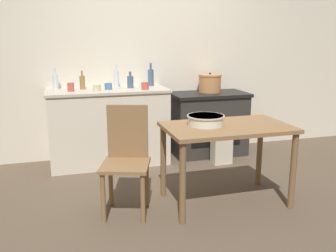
{
  "coord_description": "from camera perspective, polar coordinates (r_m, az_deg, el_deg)",
  "views": [
    {
      "loc": [
        -1.08,
        -3.17,
        1.53
      ],
      "look_at": [
        0.0,
        0.55,
        0.59
      ],
      "focal_mm": 40.0,
      "sensor_mm": 36.0,
      "label": 1
    }
  ],
  "objects": [
    {
      "name": "chair",
      "position": [
        3.29,
        -6.36,
        -4.69
      ],
      "size": [
        0.51,
        0.51,
        0.94
      ],
      "rotation": [
        0.0,
        0.0,
        -0.32
      ],
      "color": "olive",
      "rests_on": "ground_plane"
    },
    {
      "name": "bottle_far_left",
      "position": [
        4.6,
        -16.78,
        6.53
      ],
      "size": [
        0.07,
        0.07,
        0.25
      ],
      "color": "silver",
      "rests_on": "counter_cabinet"
    },
    {
      "name": "wall_back",
      "position": [
        4.88,
        -3.47,
        10.58
      ],
      "size": [
        8.0,
        0.07,
        2.55
      ],
      "color": "beige",
      "rests_on": "ground_plane"
    },
    {
      "name": "work_table",
      "position": [
        3.44,
        8.94,
        -1.67
      ],
      "size": [
        1.13,
        0.69,
        0.74
      ],
      "color": "olive",
      "rests_on": "ground_plane"
    },
    {
      "name": "counter_cabinet",
      "position": [
        4.58,
        -9.0,
        -0.09
      ],
      "size": [
        1.42,
        0.61,
        0.91
      ],
      "color": "beige",
      "rests_on": "ground_plane"
    },
    {
      "name": "flour_sack",
      "position": [
        4.64,
        8.15,
        -3.47
      ],
      "size": [
        0.23,
        0.16,
        0.36
      ],
      "primitive_type": "cube",
      "color": "beige",
      "rests_on": "ground_plane"
    },
    {
      "name": "ground_plane",
      "position": [
        3.68,
        2.42,
        -10.97
      ],
      "size": [
        14.0,
        14.0,
        0.0
      ],
      "primitive_type": "plane",
      "color": "brown"
    },
    {
      "name": "cup_right",
      "position": [
        4.41,
        -3.51,
        6.11
      ],
      "size": [
        0.09,
        0.09,
        0.09
      ],
      "primitive_type": "cylinder",
      "color": "#B74C42",
      "rests_on": "counter_cabinet"
    },
    {
      "name": "stock_pot",
      "position": [
        4.92,
        6.39,
        6.5
      ],
      "size": [
        0.3,
        0.3,
        0.25
      ],
      "color": "#B77A47",
      "rests_on": "stove"
    },
    {
      "name": "bottle_left",
      "position": [
        4.66,
        -7.87,
        7.18
      ],
      "size": [
        0.06,
        0.06,
        0.27
      ],
      "color": "silver",
      "rests_on": "counter_cabinet"
    },
    {
      "name": "mixing_bowl_large",
      "position": [
        3.4,
        5.76,
        0.97
      ],
      "size": [
        0.34,
        0.34,
        0.09
      ],
      "color": "silver",
      "rests_on": "work_table"
    },
    {
      "name": "cup_center_right",
      "position": [
        4.34,
        -10.81,
        5.73
      ],
      "size": [
        0.09,
        0.09,
        0.08
      ],
      "primitive_type": "cylinder",
      "color": "beige",
      "rests_on": "counter_cabinet"
    },
    {
      "name": "bottle_center",
      "position": [
        4.75,
        -2.64,
        7.46
      ],
      "size": [
        0.07,
        0.07,
        0.28
      ],
      "color": "#3D5675",
      "rests_on": "counter_cabinet"
    },
    {
      "name": "bottle_center_left",
      "position": [
        4.55,
        -12.93,
        6.54
      ],
      "size": [
        0.06,
        0.06,
        0.22
      ],
      "color": "olive",
      "rests_on": "counter_cabinet"
    },
    {
      "name": "bottle_mid_left",
      "position": [
        4.57,
        -5.77,
        6.74
      ],
      "size": [
        0.08,
        0.08,
        0.2
      ],
      "color": "#3D5675",
      "rests_on": "counter_cabinet"
    },
    {
      "name": "cup_far_right",
      "position": [
        4.4,
        -14.6,
        5.76
      ],
      "size": [
        0.08,
        0.08,
        0.1
      ],
      "primitive_type": "cylinder",
      "color": "#B74C42",
      "rests_on": "counter_cabinet"
    },
    {
      "name": "cup_mid_right",
      "position": [
        4.47,
        -9.08,
        6.0
      ],
      "size": [
        0.09,
        0.09,
        0.08
      ],
      "primitive_type": "cylinder",
      "color": "#4C6B99",
      "rests_on": "counter_cabinet"
    },
    {
      "name": "stove",
      "position": [
        4.94,
        6.15,
        0.41
      ],
      "size": [
        0.98,
        0.58,
        0.81
      ],
      "color": "#2D2B28",
      "rests_on": "ground_plane"
    }
  ]
}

